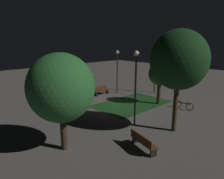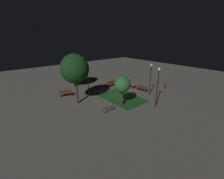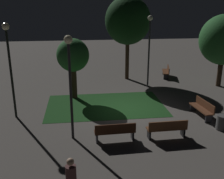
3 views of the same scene
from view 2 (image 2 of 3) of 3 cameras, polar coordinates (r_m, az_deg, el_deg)
ground_plane at (r=22.69m, az=2.90°, el=-1.79°), size 60.00×60.00×0.00m
grass_lawn at (r=21.46m, az=3.55°, el=-3.07°), size 6.89×4.35×0.01m
bench_corner at (r=24.32m, az=11.16°, el=0.55°), size 1.81×0.53×0.88m
bench_near_trees at (r=25.77m, az=7.13°, el=1.86°), size 1.81×0.52×0.88m
bench_front_left at (r=26.22m, az=-0.27°, el=2.33°), size 0.63×1.83×0.88m
bench_path_side at (r=22.83m, az=-17.16°, el=-1.24°), size 0.93×1.86×0.88m
tree_right_canopy at (r=25.84m, az=-14.51°, el=8.02°), size 3.39×3.39×5.12m
tree_back_right at (r=18.84m, az=-13.95°, el=7.58°), size 3.45×3.45×6.35m
tree_tall_center at (r=18.23m, az=3.92°, el=1.83°), size 2.01×2.01×3.79m
lamp_post_plaza_west at (r=18.17m, az=17.00°, el=2.90°), size 0.36×0.36×4.93m
lamp_post_near_wall at (r=21.13m, az=-9.25°, el=5.96°), size 0.36×0.36×5.04m
lamp_post_path_center at (r=22.11m, az=14.43°, el=5.53°), size 0.36×0.36×4.61m
trash_bin at (r=27.45m, az=1.96°, el=2.86°), size 0.56×0.56×0.72m
bicycle at (r=17.49m, az=-1.08°, el=-7.34°), size 0.11×1.73×0.93m
pedestrian at (r=26.19m, az=19.50°, el=2.00°), size 0.34×0.32×1.61m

